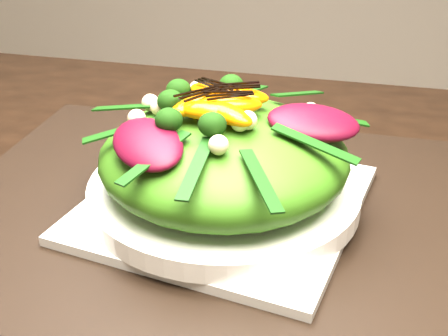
% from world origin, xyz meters
% --- Properties ---
extents(dining_table, '(1.60, 0.90, 0.75)m').
position_xyz_m(dining_table, '(0.00, 0.00, 0.73)').
color(dining_table, black).
rests_on(dining_table, floor).
extents(placemat, '(0.55, 0.42, 0.00)m').
position_xyz_m(placemat, '(0.06, 0.05, 0.75)').
color(placemat, black).
rests_on(placemat, dining_table).
extents(plate_base, '(0.29, 0.29, 0.01)m').
position_xyz_m(plate_base, '(0.06, 0.05, 0.76)').
color(plate_base, silver).
rests_on(plate_base, placemat).
extents(salad_bowl, '(0.30, 0.30, 0.02)m').
position_xyz_m(salad_bowl, '(0.06, 0.05, 0.77)').
color(salad_bowl, white).
rests_on(salad_bowl, plate_base).
extents(lettuce_mound, '(0.27, 0.27, 0.08)m').
position_xyz_m(lettuce_mound, '(0.06, 0.05, 0.81)').
color(lettuce_mound, '#386D14').
rests_on(lettuce_mound, salad_bowl).
extents(radicchio_leaf, '(0.09, 0.07, 0.02)m').
position_xyz_m(radicchio_leaf, '(0.14, 0.06, 0.85)').
color(radicchio_leaf, '#430716').
rests_on(radicchio_leaf, lettuce_mound).
extents(orange_segment, '(0.07, 0.04, 0.02)m').
position_xyz_m(orange_segment, '(0.06, 0.07, 0.86)').
color(orange_segment, orange).
rests_on(orange_segment, lettuce_mound).
extents(broccoli_floret, '(0.04, 0.04, 0.03)m').
position_xyz_m(broccoli_floret, '(0.01, 0.07, 0.86)').
color(broccoli_floret, '#13360A').
rests_on(broccoli_floret, lettuce_mound).
extents(macadamia_nut, '(0.02, 0.02, 0.02)m').
position_xyz_m(macadamia_nut, '(0.09, 0.02, 0.86)').
color(macadamia_nut, beige).
rests_on(macadamia_nut, lettuce_mound).
extents(balsamic_drizzle, '(0.04, 0.01, 0.00)m').
position_xyz_m(balsamic_drizzle, '(0.06, 0.07, 0.87)').
color(balsamic_drizzle, black).
rests_on(balsamic_drizzle, orange_segment).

